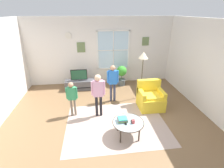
% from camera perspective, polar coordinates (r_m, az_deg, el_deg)
% --- Properties ---
extents(ground_plane, '(6.55, 6.35, 0.02)m').
position_cam_1_polar(ground_plane, '(4.88, -1.31, -12.75)').
color(ground_plane, brown).
extents(back_wall, '(5.95, 0.17, 2.73)m').
position_cam_1_polar(back_wall, '(7.00, -3.88, 11.30)').
color(back_wall, silver).
rests_on(back_wall, ground_plane).
extents(side_wall_right, '(0.12, 5.75, 2.73)m').
position_cam_1_polar(side_wall_right, '(5.40, 32.56, 3.57)').
color(side_wall_right, silver).
rests_on(side_wall_right, ground_plane).
extents(area_rug, '(2.76, 2.13, 0.01)m').
position_cam_1_polar(area_rug, '(4.75, 1.52, -13.65)').
color(area_rug, tan).
rests_on(area_rug, ground_plane).
extents(tv_stand, '(1.15, 0.42, 0.38)m').
position_cam_1_polar(tv_stand, '(6.73, -11.08, -0.22)').
color(tv_stand, '#4C4C51').
rests_on(tv_stand, ground_plane).
extents(television, '(0.64, 0.08, 0.44)m').
position_cam_1_polar(television, '(6.57, -11.38, 3.15)').
color(television, '#4C4C4C').
rests_on(television, tv_stand).
extents(armchair, '(0.76, 0.74, 0.87)m').
position_cam_1_polar(armchair, '(5.47, 13.16, -4.80)').
color(armchair, yellow).
rests_on(armchair, ground_plane).
extents(coffee_table, '(0.78, 0.78, 0.42)m').
position_cam_1_polar(coffee_table, '(4.17, 5.63, -13.29)').
color(coffee_table, '#99B2B7').
rests_on(coffee_table, ground_plane).
extents(book_stack, '(0.26, 0.20, 0.10)m').
position_cam_1_polar(book_stack, '(4.14, 3.69, -12.21)').
color(book_stack, '#9AADCA').
rests_on(book_stack, coffee_table).
extents(cup, '(0.08, 0.08, 0.10)m').
position_cam_1_polar(cup, '(4.10, 7.43, -12.77)').
color(cup, '#BF3F3F').
rests_on(cup, coffee_table).
extents(remote_near_books, '(0.06, 0.14, 0.02)m').
position_cam_1_polar(remote_near_books, '(4.10, 4.64, -13.37)').
color(remote_near_books, black).
rests_on(remote_near_books, coffee_table).
extents(remote_near_cup, '(0.06, 0.14, 0.02)m').
position_cam_1_polar(remote_near_cup, '(4.16, 6.91, -12.83)').
color(remote_near_cup, black).
rests_on(remote_near_cup, coffee_table).
extents(person_blue_shirt, '(0.39, 0.18, 1.30)m').
position_cam_1_polar(person_blue_shirt, '(5.49, 0.25, 1.63)').
color(person_blue_shirt, '#333851').
rests_on(person_blue_shirt, ground_plane).
extents(person_pink_shirt, '(0.40, 0.18, 1.32)m').
position_cam_1_polar(person_pink_shirt, '(4.68, -4.80, -2.43)').
color(person_pink_shirt, black).
rests_on(person_pink_shirt, ground_plane).
extents(person_green_shirt, '(0.33, 0.15, 1.09)m').
position_cam_1_polar(person_green_shirt, '(4.88, -13.71, -3.85)').
color(person_green_shirt, '#726656').
rests_on(person_green_shirt, ground_plane).
extents(potted_plant_by_window, '(0.42, 0.42, 0.84)m').
position_cam_1_polar(potted_plant_by_window, '(6.88, 3.35, 3.50)').
color(potted_plant_by_window, '#4C565B').
rests_on(potted_plant_by_window, ground_plane).
extents(floor_lamp, '(0.32, 0.32, 1.68)m').
position_cam_1_polar(floor_lamp, '(5.64, 10.75, 8.20)').
color(floor_lamp, black).
rests_on(floor_lamp, ground_plane).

